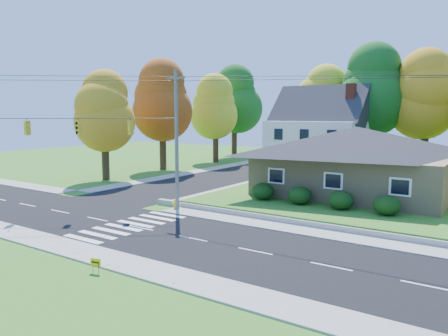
# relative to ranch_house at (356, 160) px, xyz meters

# --- Properties ---
(ground) EXTENTS (120.00, 120.00, 0.00)m
(ground) POSITION_rel_ranch_house_xyz_m (-8.00, -16.00, -3.27)
(ground) COLOR #3D7923
(road_main) EXTENTS (90.00, 8.00, 0.02)m
(road_main) POSITION_rel_ranch_house_xyz_m (-8.00, -16.00, -3.26)
(road_main) COLOR black
(road_main) RESTS_ON ground
(road_cross) EXTENTS (8.00, 44.00, 0.02)m
(road_cross) POSITION_rel_ranch_house_xyz_m (-16.00, 10.00, -3.25)
(road_cross) COLOR black
(road_cross) RESTS_ON ground
(sidewalk_north) EXTENTS (90.00, 2.00, 0.08)m
(sidewalk_north) POSITION_rel_ranch_house_xyz_m (-8.00, -11.00, -3.23)
(sidewalk_north) COLOR #9C9A90
(sidewalk_north) RESTS_ON ground
(sidewalk_south) EXTENTS (90.00, 2.00, 0.08)m
(sidewalk_south) POSITION_rel_ranch_house_xyz_m (-8.00, -21.00, -3.23)
(sidewalk_south) COLOR #9C9A90
(sidewalk_south) RESTS_ON ground
(lawn) EXTENTS (30.00, 30.00, 0.50)m
(lawn) POSITION_rel_ranch_house_xyz_m (5.00, 5.00, -3.02)
(lawn) COLOR #3D7923
(lawn) RESTS_ON ground
(ranch_house) EXTENTS (14.60, 10.60, 5.40)m
(ranch_house) POSITION_rel_ranch_house_xyz_m (0.00, 0.00, 0.00)
(ranch_house) COLOR tan
(ranch_house) RESTS_ON lawn
(colonial_house) EXTENTS (10.40, 8.40, 9.60)m
(colonial_house) POSITION_rel_ranch_house_xyz_m (-7.96, 12.00, 1.32)
(colonial_house) COLOR silver
(colonial_house) RESTS_ON lawn
(hedge_row) EXTENTS (10.70, 1.70, 1.27)m
(hedge_row) POSITION_rel_ranch_house_xyz_m (-0.50, -6.20, -2.13)
(hedge_row) COLOR #163A10
(hedge_row) RESTS_ON lawn
(traffic_infrastructure) EXTENTS (38.10, 10.66, 10.00)m
(traffic_infrastructure) POSITION_rel_ranch_house_xyz_m (-8.15, -14.65, 1.88)
(traffic_infrastructure) COLOR #666059
(traffic_infrastructure) RESTS_ON ground
(tree_lot_0) EXTENTS (6.72, 6.72, 12.51)m
(tree_lot_0) POSITION_rel_ranch_house_xyz_m (-10.00, 18.00, 5.04)
(tree_lot_0) COLOR #3F2A19
(tree_lot_0) RESTS_ON lawn
(tree_lot_1) EXTENTS (7.84, 7.84, 14.60)m
(tree_lot_1) POSITION_rel_ranch_house_xyz_m (-4.00, 17.00, 6.35)
(tree_lot_1) COLOR #3F2A19
(tree_lot_1) RESTS_ON lawn
(tree_lot_2) EXTENTS (7.28, 7.28, 13.56)m
(tree_lot_2) POSITION_rel_ranch_house_xyz_m (2.00, 18.00, 5.70)
(tree_lot_2) COLOR #3F2A19
(tree_lot_2) RESTS_ON lawn
(tree_west_0) EXTENTS (6.16, 6.16, 11.47)m
(tree_west_0) POSITION_rel_ranch_house_xyz_m (-25.00, -4.00, 3.89)
(tree_west_0) COLOR #3F2A19
(tree_west_0) RESTS_ON ground
(tree_west_1) EXTENTS (7.28, 7.28, 13.56)m
(tree_west_1) POSITION_rel_ranch_house_xyz_m (-26.00, 6.00, 5.20)
(tree_west_1) COLOR #3F2A19
(tree_west_1) RESTS_ON ground
(tree_west_2) EXTENTS (6.72, 6.72, 12.51)m
(tree_west_2) POSITION_rel_ranch_house_xyz_m (-25.00, 16.00, 4.54)
(tree_west_2) COLOR #3F2A19
(tree_west_2) RESTS_ON ground
(tree_west_3) EXTENTS (7.84, 7.84, 14.60)m
(tree_west_3) POSITION_rel_ranch_house_xyz_m (-27.00, 24.00, 5.85)
(tree_west_3) COLOR #3F2A19
(tree_west_3) RESTS_ON ground
(white_car) EXTENTS (1.61, 3.97, 1.28)m
(white_car) POSITION_rel_ranch_house_xyz_m (-17.12, 18.87, -2.61)
(white_car) COLOR white
(white_car) RESTS_ON road_cross
(fire_hydrant) EXTENTS (0.45, 0.35, 0.78)m
(fire_hydrant) POSITION_rel_ranch_house_xyz_m (-9.69, -10.80, -2.89)
(fire_hydrant) COLOR yellow
(fire_hydrant) RESTS_ON ground
(yard_sign) EXTENTS (0.51, 0.15, 0.64)m
(yard_sign) POSITION_rel_ranch_house_xyz_m (-4.31, -22.48, -2.81)
(yard_sign) COLOR black
(yard_sign) RESTS_ON ground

